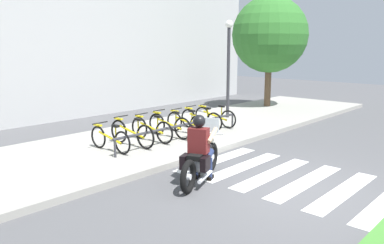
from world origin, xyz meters
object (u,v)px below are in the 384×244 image
object	(u,v)px
bicycle_0	(110,139)
bicycle_2	(151,129)
motorcycle	(201,160)
street_lamp	(228,60)
bicycle_4	(186,122)
bike_rack	(183,126)
bicycle_3	(169,125)
tree_near_rack	(270,35)
bicycle_6	(215,117)
rider	(200,143)
bicycle_5	(201,119)
bicycle_1	(132,133)

from	to	relation	value
bicycle_0	bicycle_2	world-z (taller)	bicycle_2
motorcycle	street_lamp	world-z (taller)	street_lamp
bicycle_0	bicycle_4	bearing A→B (deg)	-0.01
bicycle_0	bike_rack	size ratio (longest dim) A/B	0.32
bicycle_3	tree_near_rack	size ratio (longest dim) A/B	0.34
bicycle_3	street_lamp	xyz separation A→B (m)	(3.81, 0.73, 1.81)
bicycle_6	motorcycle	bearing A→B (deg)	-144.05
rider	bicycle_5	world-z (taller)	rider
bicycle_0	bicycle_6	xyz separation A→B (m)	(4.27, 0.00, 0.01)
motorcycle	bicycle_0	distance (m)	2.94
bicycle_2	street_lamp	bearing A→B (deg)	9.22
bicycle_6	street_lamp	xyz separation A→B (m)	(1.67, 0.73, 1.83)
bicycle_0	bicycle_3	distance (m)	2.14
bicycle_5	bike_rack	world-z (taller)	bicycle_5
bicycle_0	bicycle_1	distance (m)	0.71
rider	bicycle_5	bearing A→B (deg)	40.99
bicycle_2	bike_rack	distance (m)	0.91
bicycle_0	bicycle_2	bearing A→B (deg)	-0.04
bicycle_0	tree_near_rack	distance (m)	9.91
motorcycle	bicycle_6	size ratio (longest dim) A/B	1.20
bicycle_2	bike_rack	xyz separation A→B (m)	(0.71, -0.55, 0.07)
bicycle_6	bike_rack	bearing A→B (deg)	-165.44
rider	bicycle_0	bearing A→B (deg)	93.08
rider	bicycle_1	distance (m)	3.03
street_lamp	bicycle_5	bearing A→B (deg)	-162.90
bicycle_1	street_lamp	bearing A→B (deg)	7.98
motorcycle	bicycle_1	size ratio (longest dim) A/B	1.19
rider	bicycle_0	world-z (taller)	rider
bicycle_0	bicycle_6	distance (m)	4.27
tree_near_rack	bicycle_2	bearing A→B (deg)	-171.94
motorcycle	bicycle_5	xyz separation A→B (m)	(3.33, 2.93, 0.03)
bicycle_0	bicycle_1	bearing A→B (deg)	-0.08
motorcycle	rider	world-z (taller)	rider
rider	bicycle_0	distance (m)	2.98
bicycle_1	street_lamp	size ratio (longest dim) A/B	0.46
bicycle_2	tree_near_rack	xyz separation A→B (m)	(8.01, 1.13, 2.81)
rider	bicycle_5	xyz separation A→B (m)	(3.40, 2.96, -0.34)
bicycle_3	bicycle_6	xyz separation A→B (m)	(2.14, 0.00, -0.02)
rider	bike_rack	bearing A→B (deg)	50.54
bicycle_5	bicycle_6	bearing A→B (deg)	0.04
bicycle_2	bicycle_4	distance (m)	1.42
bicycle_2	tree_near_rack	bearing A→B (deg)	8.06
bicycle_0	bike_rack	distance (m)	2.21
bicycle_2	bicycle_3	distance (m)	0.71
motorcycle	bicycle_4	bearing A→B (deg)	48.23
rider	bicycle_2	bearing A→B (deg)	66.83
bicycle_5	bike_rack	distance (m)	1.53
bicycle_4	street_lamp	world-z (taller)	street_lamp
bicycle_5	bike_rack	size ratio (longest dim) A/B	0.34
bicycle_0	bicycle_6	size ratio (longest dim) A/B	0.92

